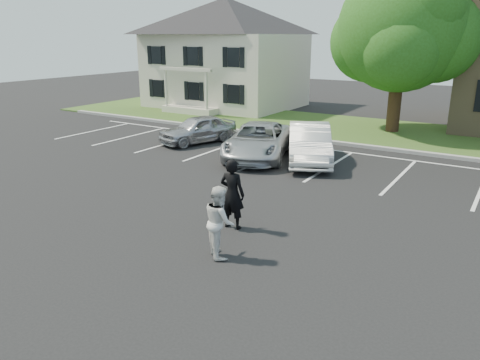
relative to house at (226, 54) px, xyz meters
The scene contains 11 objects.
ground_plane 24.14m from the house, 56.94° to the right, with size 90.00×90.00×0.00m, color black.
curb 15.71m from the house, 31.52° to the right, with size 40.00×0.30×0.15m, color gray.
grass_strip 14.11m from the house, 17.00° to the right, with size 44.00×8.00×0.08m, color #32511B.
stall_lines 18.53m from the house, 37.43° to the right, with size 34.00×5.36×0.01m.
house is the anchor object (origin of this frame).
tree 13.91m from the house, 14.42° to the right, with size 7.80×7.20×8.80m.
man_black_suit 23.61m from the house, 56.15° to the right, with size 0.72×0.47×1.98m, color black.
man_white_shirt 25.30m from the house, 56.92° to the right, with size 0.86×0.67×1.76m, color silver.
car_silver_west 13.06m from the house, 62.92° to the right, with size 1.61×3.99×1.36m, color #AFAFB4.
car_silver_minivan 15.96m from the house, 51.46° to the right, with size 2.45×5.31×1.48m, color #AEB1B6.
car_white_sedan 17.05m from the house, 44.56° to the right, with size 1.67×4.80×1.58m, color silver.
Camera 1 is at (6.61, -9.64, 5.13)m, focal length 35.00 mm.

